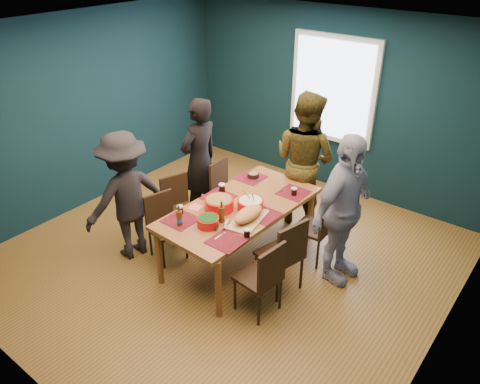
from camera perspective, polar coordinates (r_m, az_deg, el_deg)
The scene contains 26 objects.
room at distance 5.39m, azimuth -0.04°, elevation 5.23°, with size 5.01×5.01×2.71m.
dining_table at distance 5.49m, azimuth -0.02°, elevation -2.34°, with size 1.08×2.04×0.76m.
chair_left_far at distance 6.39m, azimuth -1.89°, elevation 0.67°, with size 0.42×0.42×0.87m.
chair_left_mid at distance 6.10m, azimuth -7.56°, elevation -1.27°, with size 0.49×0.49×0.85m.
chair_left_near at distance 5.76m, azimuth -9.33°, elevation -3.52°, with size 0.46×0.46×0.83m.
chair_right_far at distance 5.65m, azimuth 9.68°, elevation -3.87°, with size 0.42×0.42×0.89m.
chair_right_mid at distance 5.10m, azimuth 5.54°, elevation -7.24°, with size 0.51×0.51×0.93m.
chair_right_near at distance 4.82m, azimuth 2.97°, elevation -10.03°, with size 0.44×0.44×0.88m.
person_far_left at distance 6.30m, azimuth -4.96°, elevation 3.81°, with size 0.63×0.42×1.74m, color black.
person_back at distance 6.24m, azimuth 7.87°, elevation 3.92°, with size 0.90×0.70×1.85m, color black.
person_right at distance 5.23m, azimuth 12.44°, elevation -2.23°, with size 1.04×0.44×1.78m, color white.
person_near_left at distance 5.71m, azimuth -13.71°, elevation -0.51°, with size 1.05×0.60×1.62m, color black.
bowl_salad at distance 5.36m, azimuth -2.57°, elevation -1.43°, with size 0.34×0.34×0.14m.
bowl_dumpling at distance 5.36m, azimuth 1.27°, elevation -1.51°, with size 0.30×0.30×0.28m.
bowl_herbs at distance 5.08m, azimuth -3.92°, elevation -3.58°, with size 0.24×0.24×0.11m.
cutting_board at distance 5.15m, azimuth 0.99°, elevation -2.88°, with size 0.39×0.70×0.15m.
small_bowl at distance 6.07m, azimuth 1.63°, elevation 2.08°, with size 0.15×0.15×0.06m.
beer_bottle_a at distance 5.11m, azimuth -7.39°, elevation -3.17°, with size 0.07×0.07×0.24m.
beer_bottle_b at distance 5.12m, azimuth -2.24°, elevation -2.69°, with size 0.07×0.07×0.26m.
cola_glass_a at distance 5.32m, azimuth -7.31°, elevation -2.12°, with size 0.07×0.07×0.10m.
cola_glass_b at distance 4.89m, azimuth 0.84°, elevation -4.99°, with size 0.07×0.07×0.10m.
cola_glass_c at distance 5.69m, azimuth 6.61°, elevation 0.10°, with size 0.07×0.07×0.10m.
cola_glass_d at distance 5.71m, azimuth -2.20°, elevation 0.51°, with size 0.08×0.08×0.12m.
napkin_a at distance 5.31m, azimuth 3.05°, elevation -2.64°, with size 0.15×0.15×0.00m, color #F2666D.
napkin_b at distance 5.45m, azimuth -5.42°, elevation -1.87°, with size 0.13×0.13×0.00m, color #F2666D.
napkin_c at distance 4.81m, azimuth -1.29°, elevation -6.39°, with size 0.12×0.12×0.00m, color #F2666D.
Camera 1 is at (3.03, -3.61, 3.56)m, focal length 35.00 mm.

